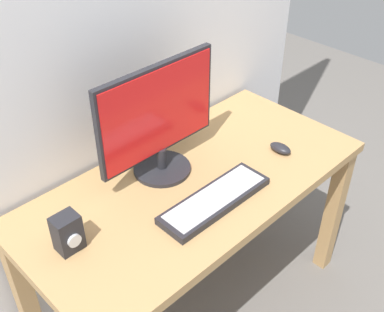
# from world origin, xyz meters

# --- Properties ---
(ground_plane) EXTENTS (6.00, 6.00, 0.00)m
(ground_plane) POSITION_xyz_m (0.00, 0.00, 0.00)
(ground_plane) COLOR slate
(desk) EXTENTS (1.36, 0.66, 0.75)m
(desk) POSITION_xyz_m (0.00, 0.00, 0.63)
(desk) COLOR tan
(desk) RESTS_ON ground_plane
(monitor) EXTENTS (0.52, 0.22, 0.44)m
(monitor) POSITION_xyz_m (-0.05, 0.14, 0.97)
(monitor) COLOR #232328
(monitor) RESTS_ON desk
(keyboard_primary) EXTENTS (0.45, 0.14, 0.03)m
(keyboard_primary) POSITION_xyz_m (-0.04, -0.14, 0.76)
(keyboard_primary) COLOR #232328
(keyboard_primary) RESTS_ON desk
(mouse) EXTENTS (0.06, 0.10, 0.04)m
(mouse) POSITION_xyz_m (0.38, -0.12, 0.76)
(mouse) COLOR #232328
(mouse) RESTS_ON desk
(audio_controller) EXTENTS (0.08, 0.08, 0.13)m
(audio_controller) POSITION_xyz_m (-0.53, 0.04, 0.81)
(audio_controller) COLOR #232328
(audio_controller) RESTS_ON desk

